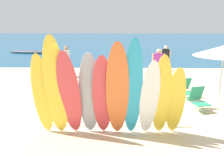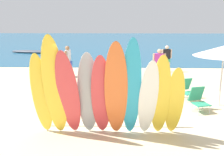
# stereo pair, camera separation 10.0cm
# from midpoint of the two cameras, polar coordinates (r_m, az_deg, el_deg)

# --- Properties ---
(ground) EXTENTS (60.00, 60.00, 0.00)m
(ground) POSITION_cam_midpoint_polar(r_m,az_deg,el_deg) (21.09, 0.44, 4.75)
(ground) COLOR beige
(ocean_water) EXTENTS (60.00, 40.00, 0.02)m
(ocean_water) POSITION_cam_midpoint_polar(r_m,az_deg,el_deg) (36.16, 0.70, 8.25)
(ocean_water) COLOR #235B7F
(ocean_water) RESTS_ON ground
(surfboard_rack) EXTENTS (3.85, 0.07, 0.62)m
(surfboard_rack) POSITION_cam_midpoint_polar(r_m,az_deg,el_deg) (7.32, -0.70, -7.21)
(surfboard_rack) COLOR brown
(surfboard_rack) RESTS_ON ground
(surfboard_yellow_0) EXTENTS (0.51, 0.80, 2.29)m
(surfboard_yellow_0) POSITION_cam_midpoint_polar(r_m,az_deg,el_deg) (6.79, -15.71, -3.72)
(surfboard_yellow_0) COLOR yellow
(surfboard_yellow_0) RESTS_ON ground
(surfboard_yellow_1) EXTENTS (0.62, 1.01, 2.74)m
(surfboard_yellow_1) POSITION_cam_midpoint_polar(r_m,az_deg,el_deg) (6.51, -12.85, -2.22)
(surfboard_yellow_1) COLOR yellow
(surfboard_yellow_1) RESTS_ON ground
(surfboard_red_2) EXTENTS (0.65, 1.04, 2.38)m
(surfboard_red_2) POSITION_cam_midpoint_polar(r_m,az_deg,el_deg) (6.51, -9.90, -3.72)
(surfboard_red_2) COLOR #D13D42
(surfboard_red_2) RESTS_ON ground
(surfboard_grey_3) EXTENTS (0.61, 0.84, 2.32)m
(surfboard_grey_3) POSITION_cam_midpoint_polar(r_m,az_deg,el_deg) (6.56, -5.54, -3.74)
(surfboard_grey_3) COLOR #999EA3
(surfboard_grey_3) RESTS_ON ground
(surfboard_red_4) EXTENTS (0.54, 0.93, 2.27)m
(surfboard_red_4) POSITION_cam_midpoint_polar(r_m,az_deg,el_deg) (6.47, -2.57, -4.16)
(surfboard_red_4) COLOR #D13D42
(surfboard_red_4) RESTS_ON ground
(surfboard_orange_5) EXTENTS (0.58, 1.12, 2.60)m
(surfboard_orange_5) POSITION_cam_midpoint_polar(r_m,az_deg,el_deg) (6.28, 0.76, -3.09)
(surfboard_orange_5) COLOR orange
(surfboard_orange_5) RESTS_ON ground
(surfboard_teal_6) EXTENTS (0.49, 1.10, 2.68)m
(surfboard_teal_6) POSITION_cam_midpoint_polar(r_m,az_deg,el_deg) (6.29, 4.19, -2.72)
(surfboard_teal_6) COLOR #289EC6
(surfboard_teal_6) RESTS_ON ground
(surfboard_white_7) EXTENTS (0.54, 0.95, 2.15)m
(surfboard_white_7) POSITION_cam_midpoint_polar(r_m,az_deg,el_deg) (6.49, 7.93, -4.75)
(surfboard_white_7) COLOR white
(surfboard_white_7) RESTS_ON ground
(surfboard_yellow_8) EXTENTS (0.58, 0.99, 2.29)m
(surfboard_yellow_8) POSITION_cam_midpoint_polar(r_m,az_deg,el_deg) (6.53, 10.61, -4.14)
(surfboard_yellow_8) COLOR yellow
(surfboard_yellow_8) RESTS_ON ground
(surfboard_yellow_9) EXTENTS (0.54, 0.91, 1.97)m
(surfboard_yellow_9) POSITION_cam_midpoint_polar(r_m,az_deg,el_deg) (6.70, 13.63, -5.24)
(surfboard_yellow_9) COLOR yellow
(surfboard_yellow_9) RESTS_ON ground
(beachgoer_strolling) EXTENTS (0.62, 0.26, 1.65)m
(beachgoer_strolling) POSITION_cam_midpoint_polar(r_m,az_deg,el_deg) (12.61, 10.10, 3.28)
(beachgoer_strolling) COLOR tan
(beachgoer_strolling) RESTS_ON ground
(beachgoer_photographing) EXTENTS (0.59, 0.25, 1.56)m
(beachgoer_photographing) POSITION_cam_midpoint_polar(r_m,az_deg,el_deg) (15.20, 11.68, 4.67)
(beachgoer_photographing) COLOR beige
(beachgoer_photographing) RESTS_ON ground
(beachgoer_near_rack) EXTENTS (0.55, 0.34, 1.55)m
(beachgoer_near_rack) POSITION_cam_midpoint_polar(r_m,az_deg,el_deg) (12.17, -13.99, 2.48)
(beachgoer_near_rack) COLOR #9E704C
(beachgoer_near_rack) RESTS_ON ground
(beachgoer_midbeach) EXTENTS (0.44, 0.63, 1.68)m
(beachgoer_midbeach) POSITION_cam_midpoint_polar(r_m,az_deg,el_deg) (13.71, -10.30, 4.12)
(beachgoer_midbeach) COLOR #9E704C
(beachgoer_midbeach) RESTS_ON ground
(beach_chair_red) EXTENTS (0.69, 0.80, 0.82)m
(beach_chair_red) POSITION_cam_midpoint_polar(r_m,az_deg,el_deg) (10.27, 16.06, -2.23)
(beach_chair_red) COLOR #B7B7BC
(beach_chair_red) RESTS_ON ground
(beach_chair_striped) EXTENTS (0.66, 0.76, 0.83)m
(beach_chair_striped) POSITION_cam_midpoint_polar(r_m,az_deg,el_deg) (9.09, 18.49, -4.36)
(beach_chair_striped) COLOR #B7B7BC
(beach_chair_striped) RESTS_ON ground
(beach_umbrella) EXTENTS (2.08, 2.08, 2.16)m
(beach_umbrella) POSITION_cam_midpoint_polar(r_m,az_deg,el_deg) (9.65, 23.43, 5.62)
(beach_umbrella) COLOR silver
(beach_umbrella) RESTS_ON ground
(distant_boat) EXTENTS (3.79, 1.39, 0.30)m
(distant_boat) POSITION_cam_midpoint_polar(r_m,az_deg,el_deg) (24.52, -18.39, 5.58)
(distant_boat) COLOR #4C515B
(distant_boat) RESTS_ON ground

